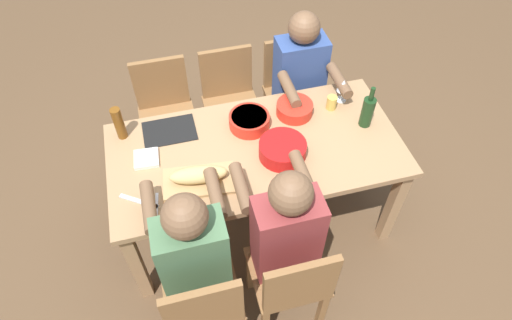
{
  "coord_description": "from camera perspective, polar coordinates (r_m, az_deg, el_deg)",
  "views": [
    {
      "loc": [
        -0.45,
        -1.7,
        2.7
      ],
      "look_at": [
        0.0,
        0.0,
        0.63
      ],
      "focal_mm": 31.09,
      "sensor_mm": 36.0,
      "label": 1
    }
  ],
  "objects": [
    {
      "name": "placemat_far_left",
      "position": [
        2.78,
        -11.08,
        3.69
      ],
      "size": [
        0.32,
        0.23,
        0.01
      ],
      "primitive_type": "cube",
      "color": "black",
      "rests_on": "dining_table"
    },
    {
      "name": "cutting_board",
      "position": [
        2.48,
        -7.28,
        -2.67
      ],
      "size": [
        0.42,
        0.26,
        0.02
      ],
      "primitive_type": "cube",
      "rotation": [
        0.0,
        0.0,
        -0.11
      ],
      "color": "tan",
      "rests_on": "dining_table"
    },
    {
      "name": "napkin_stack",
      "position": [
        2.64,
        -13.92,
        0.17
      ],
      "size": [
        0.15,
        0.15,
        0.02
      ],
      "primitive_type": "cube",
      "rotation": [
        0.0,
        0.0,
        -0.07
      ],
      "color": "white",
      "rests_on": "dining_table"
    },
    {
      "name": "serving_bowl_greens",
      "position": [
        2.73,
        -0.87,
        5.14
      ],
      "size": [
        0.25,
        0.25,
        0.08
      ],
      "color": "red",
      "rests_on": "dining_table"
    },
    {
      "name": "dining_table",
      "position": [
        2.7,
        -0.0,
        0.3
      ],
      "size": [
        1.74,
        0.86,
        0.74
      ],
      "color": "#A87F56",
      "rests_on": "ground_plane"
    },
    {
      "name": "serving_bowl_pasta",
      "position": [
        2.56,
        3.44,
        1.44
      ],
      "size": [
        0.28,
        0.28,
        0.1
      ],
      "color": "red",
      "rests_on": "dining_table"
    },
    {
      "name": "diner_near_center",
      "position": [
        2.34,
        3.6,
        -9.19
      ],
      "size": [
        0.41,
        0.53,
        1.2
      ],
      "color": "#2D2D38",
      "rests_on": "ground_plane"
    },
    {
      "name": "chair_far_right",
      "position": [
        3.43,
        4.58,
        9.28
      ],
      "size": [
        0.4,
        0.4,
        0.85
      ],
      "color": "olive",
      "rests_on": "ground_plane"
    },
    {
      "name": "chair_far_left",
      "position": [
        3.3,
        -11.52,
        6.36
      ],
      "size": [
        0.4,
        0.4,
        0.85
      ],
      "color": "olive",
      "rests_on": "ground_plane"
    },
    {
      "name": "wine_bottle",
      "position": [
        2.78,
        14.15,
        6.11
      ],
      "size": [
        0.08,
        0.08,
        0.29
      ],
      "color": "#193819",
      "rests_on": "dining_table"
    },
    {
      "name": "chair_near_left",
      "position": [
        2.41,
        -6.77,
        -17.92
      ],
      "size": [
        0.4,
        0.4,
        0.85
      ],
      "color": "olive",
      "rests_on": "ground_plane"
    },
    {
      "name": "beer_bottle",
      "position": [
        2.74,
        -17.22,
        4.53
      ],
      "size": [
        0.06,
        0.06,
        0.22
      ],
      "primitive_type": "cylinder",
      "color": "brown",
      "rests_on": "dining_table"
    },
    {
      "name": "serving_bowl_salad",
      "position": [
        2.82,
        4.98,
        6.65
      ],
      "size": [
        0.23,
        0.23,
        0.08
      ],
      "color": "red",
      "rests_on": "dining_table"
    },
    {
      "name": "chair_near_center",
      "position": [
        2.45,
        4.67,
        -15.33
      ],
      "size": [
        0.4,
        0.4,
        0.85
      ],
      "color": "olive",
      "rests_on": "ground_plane"
    },
    {
      "name": "diner_near_left",
      "position": [
        2.3,
        -8.11,
        -11.74
      ],
      "size": [
        0.41,
        0.53,
        1.2
      ],
      "color": "#2D2D38",
      "rests_on": "ground_plane"
    },
    {
      "name": "ground_plane",
      "position": [
        3.22,
        -0.0,
        -7.24
      ],
      "size": [
        8.0,
        8.0,
        0.0
      ],
      "primitive_type": "plane",
      "color": "brown"
    },
    {
      "name": "diner_far_right",
      "position": [
        3.16,
        5.86,
        10.14
      ],
      "size": [
        0.41,
        0.53,
        1.2
      ],
      "color": "#2D2D38",
      "rests_on": "ground_plane"
    },
    {
      "name": "carving_knife",
      "position": [
        2.47,
        -14.83,
        -5.15
      ],
      "size": [
        0.2,
        0.15,
        0.01
      ],
      "primitive_type": "cube",
      "rotation": [
        0.0,
        0.0,
        2.54
      ],
      "color": "silver",
      "rests_on": "dining_table"
    },
    {
      "name": "chair_far_center",
      "position": [
        3.33,
        -3.34,
        7.93
      ],
      "size": [
        0.4,
        0.4,
        0.85
      ],
      "color": "olive",
      "rests_on": "ground_plane"
    },
    {
      "name": "wine_glass",
      "position": [
        2.91,
        11.16,
        9.28
      ],
      "size": [
        0.08,
        0.08,
        0.17
      ],
      "color": "silver",
      "rests_on": "dining_table"
    },
    {
      "name": "fork_near_left",
      "position": [
        2.43,
        -12.66,
        -5.81
      ],
      "size": [
        0.04,
        0.17,
        0.01
      ],
      "primitive_type": "cube",
      "rotation": [
        0.0,
        0.0,
        -0.14
      ],
      "color": "silver",
      "rests_on": "dining_table"
    },
    {
      "name": "bread_loaf",
      "position": [
        2.44,
        -7.4,
        -1.89
      ],
      "size": [
        0.33,
        0.14,
        0.09
      ],
      "primitive_type": "ellipsoid",
      "rotation": [
        0.0,
        0.0,
        -0.11
      ],
      "color": "tan",
      "rests_on": "cutting_board"
    },
    {
      "name": "cup_far_right",
      "position": [
        2.88,
        9.7,
        7.29
      ],
      "size": [
        0.07,
        0.07,
        0.09
      ],
      "primitive_type": "cylinder",
      "color": "gold",
      "rests_on": "dining_table"
    }
  ]
}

